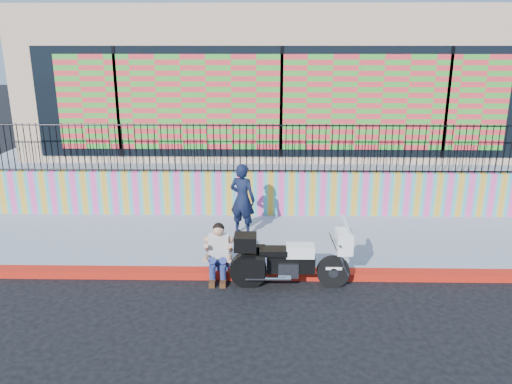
{
  "coord_description": "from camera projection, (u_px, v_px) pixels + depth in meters",
  "views": [
    {
      "loc": [
        -0.4,
        -8.69,
        4.33
      ],
      "look_at": [
        -0.59,
        1.2,
        1.35
      ],
      "focal_mm": 35.0,
      "sensor_mm": 36.0,
      "label": 1
    }
  ],
  "objects": [
    {
      "name": "ground",
      "position": [
        286.0,
        278.0,
        9.56
      ],
      "size": [
        90.0,
        90.0,
        0.0
      ],
      "primitive_type": "plane",
      "color": "black",
      "rests_on": "ground"
    },
    {
      "name": "red_curb",
      "position": [
        286.0,
        274.0,
        9.54
      ],
      "size": [
        16.0,
        0.3,
        0.15
      ],
      "primitive_type": "cube",
      "color": "#AD190C",
      "rests_on": "ground"
    },
    {
      "name": "sidewalk",
      "position": [
        283.0,
        241.0,
        11.12
      ],
      "size": [
        16.0,
        3.0,
        0.15
      ],
      "primitive_type": "cube",
      "color": "gray",
      "rests_on": "ground"
    },
    {
      "name": "mural_wall",
      "position": [
        281.0,
        194.0,
        12.47
      ],
      "size": [
        16.0,
        0.2,
        1.1
      ],
      "primitive_type": "cube",
      "color": "#FF439F",
      "rests_on": "sidewalk"
    },
    {
      "name": "metal_fence",
      "position": [
        282.0,
        148.0,
        12.14
      ],
      "size": [
        15.8,
        0.04,
        1.2
      ],
      "primitive_type": null,
      "color": "black",
      "rests_on": "mural_wall"
    },
    {
      "name": "elevated_platform",
      "position": [
        277.0,
        153.0,
        17.38
      ],
      "size": [
        16.0,
        10.0,
        1.25
      ],
      "primitive_type": "cube",
      "color": "gray",
      "rests_on": "ground"
    },
    {
      "name": "storefront_building",
      "position": [
        278.0,
        77.0,
        16.42
      ],
      "size": [
        14.0,
        8.06,
        4.0
      ],
      "color": "tan",
      "rests_on": "elevated_platform"
    },
    {
      "name": "police_motorcycle",
      "position": [
        289.0,
        258.0,
        9.06
      ],
      "size": [
        2.17,
        0.72,
        1.35
      ],
      "color": "black",
      "rests_on": "ground"
    },
    {
      "name": "police_officer",
      "position": [
        242.0,
        199.0,
        11.13
      ],
      "size": [
        0.7,
        0.59,
        1.63
      ],
      "primitive_type": "imported",
      "rotation": [
        0.0,
        0.0,
        2.74
      ],
      "color": "black",
      "rests_on": "sidewalk"
    },
    {
      "name": "seated_man",
      "position": [
        218.0,
        257.0,
        9.37
      ],
      "size": [
        0.54,
        0.71,
        1.06
      ],
      "color": "navy",
      "rests_on": "ground"
    }
  ]
}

